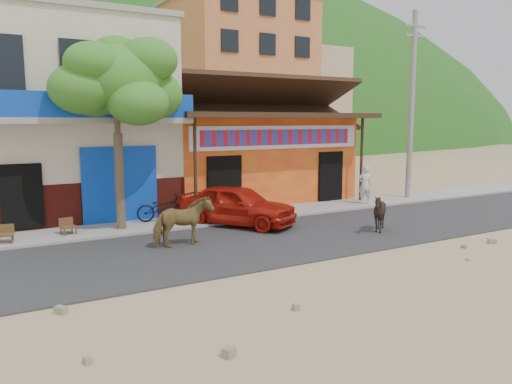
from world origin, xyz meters
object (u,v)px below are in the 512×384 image
cafe_chair_right (68,219)px  tree (118,133)px  utility_pole (411,106)px  scooter (163,208)px  cafe_chair_left (5,226)px  red_car (237,205)px  cow_dark (379,213)px  cow_tan (183,222)px  pedestrian (365,185)px

cafe_chair_right → tree: bearing=-11.3°
tree → utility_pole: 12.84m
scooter → cafe_chair_left: cafe_chair_left is taller
tree → red_car: 4.44m
tree → cafe_chair_right: (-1.58, 0.02, -2.55)m
utility_pole → cow_dark: utility_pole is taller
utility_pole → red_car: 9.88m
cow_tan → red_car: size_ratio=0.41×
tree → cow_tan: tree is taller
tree → pedestrian: bearing=-1.0°
cow_dark → cafe_chair_left: 10.99m
tree → cow_tan: 3.78m
red_car → utility_pole: bearing=-26.4°
red_car → cow_dark: bearing=-76.3°
pedestrian → cafe_chair_right: (-11.53, 0.18, -0.33)m
cafe_chair_left → cafe_chair_right: cafe_chair_left is taller
scooter → pedestrian: bearing=-84.9°
cow_tan → cafe_chair_right: 3.79m
cow_dark → tree: bearing=-119.0°
utility_pole → tree: bearing=-179.1°
cow_tan → cafe_chair_right: bearing=37.3°
utility_pole → pedestrian: bearing=-172.7°
red_car → scooter: red_car is taller
utility_pole → cow_dark: 8.02m
cow_tan → cafe_chair_right: (-2.57, 2.78, -0.16)m
scooter → cafe_chair_right: scooter is taller
pedestrian → scooter: bearing=19.2°
scooter → cafe_chair_right: size_ratio=1.95×
utility_pole → cafe_chair_right: (-14.38, -0.18, -3.55)m
utility_pole → scooter: 11.80m
red_car → cafe_chair_left: (-6.89, 0.75, -0.14)m
tree → cafe_chair_left: size_ratio=6.47×
tree → cafe_chair_right: 3.00m
utility_pole → scooter: utility_pole is taller
utility_pole → cow_dark: size_ratio=6.63×
cow_dark → scooter: (-5.45, 4.61, -0.06)m
red_car → pedestrian: (6.34, 0.83, 0.18)m
red_car → cafe_chair_right: 5.29m
tree → cafe_chair_right: size_ratio=6.69×
utility_pole → red_car: size_ratio=2.01×
scooter → utility_pole: bearing=-81.9°
pedestrian → cow_dark: bearing=77.0°
tree → cow_dark: 8.49m
tree → scooter: tree is taller
cafe_chair_left → cow_tan: bearing=-21.7°
tree → cafe_chair_left: tree is taller
cafe_chair_left → cafe_chair_right: bearing=17.7°
cow_tan → tree: bearing=14.2°
pedestrian → cafe_chair_right: pedestrian is taller
tree → cafe_chair_left: bearing=-175.6°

